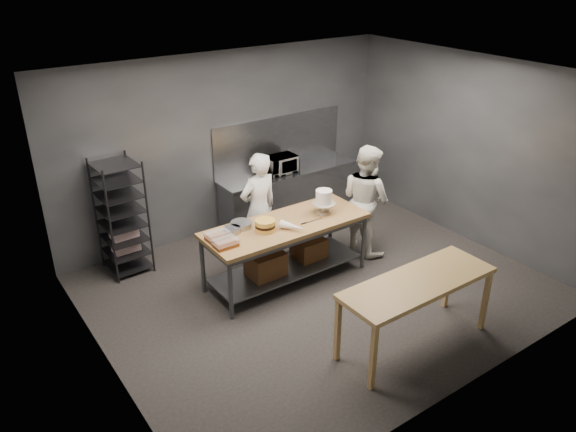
# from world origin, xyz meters

# --- Properties ---
(ground) EXTENTS (6.00, 6.00, 0.00)m
(ground) POSITION_xyz_m (0.00, 0.00, 0.00)
(ground) COLOR black
(ground) RESTS_ON ground
(back_wall) EXTENTS (6.00, 0.04, 3.00)m
(back_wall) POSITION_xyz_m (0.00, 2.50, 1.50)
(back_wall) COLOR #4C4F54
(back_wall) RESTS_ON ground
(work_table) EXTENTS (2.40, 0.90, 0.92)m
(work_table) POSITION_xyz_m (-0.25, 0.48, 0.57)
(work_table) COLOR brown
(work_table) RESTS_ON ground
(near_counter) EXTENTS (2.00, 0.70, 0.90)m
(near_counter) POSITION_xyz_m (0.18, -1.62, 0.81)
(near_counter) COLOR #A18242
(near_counter) RESTS_ON ground
(back_counter) EXTENTS (2.60, 0.60, 0.90)m
(back_counter) POSITION_xyz_m (1.00, 2.18, 0.45)
(back_counter) COLOR slate
(back_counter) RESTS_ON ground
(splashback_panel) EXTENTS (2.60, 0.02, 0.90)m
(splashback_panel) POSITION_xyz_m (1.00, 2.48, 1.35)
(splashback_panel) COLOR slate
(splashback_panel) RESTS_ON back_counter
(speed_rack) EXTENTS (0.62, 0.67, 1.75)m
(speed_rack) POSITION_xyz_m (-2.03, 2.10, 0.86)
(speed_rack) COLOR black
(speed_rack) RESTS_ON ground
(chef_behind) EXTENTS (0.67, 0.46, 1.76)m
(chef_behind) POSITION_xyz_m (-0.25, 1.18, 0.88)
(chef_behind) COLOR white
(chef_behind) RESTS_ON ground
(chef_right) EXTENTS (0.70, 0.88, 1.75)m
(chef_right) POSITION_xyz_m (1.30, 0.53, 0.88)
(chef_right) COLOR white
(chef_right) RESTS_ON ground
(microwave) EXTENTS (0.54, 0.37, 0.30)m
(microwave) POSITION_xyz_m (0.84, 2.18, 1.05)
(microwave) COLOR black
(microwave) RESTS_ON back_counter
(frosted_cake_stand) EXTENTS (0.34, 0.34, 0.36)m
(frosted_cake_stand) POSITION_xyz_m (0.39, 0.44, 1.14)
(frosted_cake_stand) COLOR #ACA18A
(frosted_cake_stand) RESTS_ON work_table
(layer_cake) EXTENTS (0.28, 0.28, 0.16)m
(layer_cake) POSITION_xyz_m (-0.61, 0.45, 1.00)
(layer_cake) COLOR #F5BF4E
(layer_cake) RESTS_ON work_table
(cake_pans) EXTENTS (0.46, 0.34, 0.07)m
(cake_pans) POSITION_xyz_m (-0.89, 0.70, 0.96)
(cake_pans) COLOR gray
(cake_pans) RESTS_ON work_table
(piping_bag) EXTENTS (0.28, 0.39, 0.12)m
(piping_bag) POSITION_xyz_m (-0.30, 0.23, 0.98)
(piping_bag) COLOR white
(piping_bag) RESTS_ON work_table
(offset_spatula) EXTENTS (0.36, 0.02, 0.02)m
(offset_spatula) POSITION_xyz_m (0.03, 0.31, 0.93)
(offset_spatula) COLOR slate
(offset_spatula) RESTS_ON work_table
(pastry_clamshells) EXTENTS (0.32, 0.45, 0.11)m
(pastry_clamshells) POSITION_xyz_m (-1.27, 0.48, 0.98)
(pastry_clamshells) COLOR brown
(pastry_clamshells) RESTS_ON work_table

